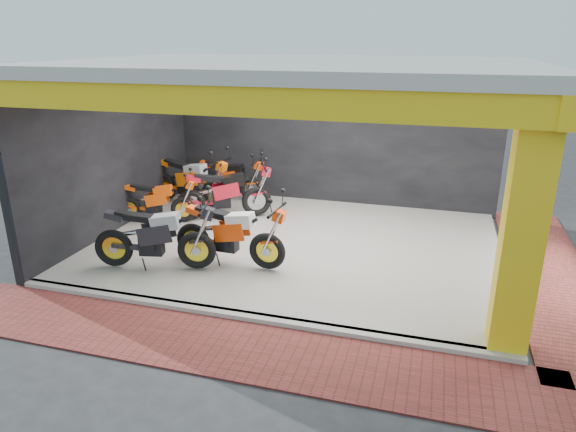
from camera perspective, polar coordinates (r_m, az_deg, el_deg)
name	(u,v)px	position (r m, az deg, el deg)	size (l,w,h in m)	color
ground	(266,290)	(8.89, -2.51, -8.18)	(80.00, 80.00, 0.00)	#2D2D30
showroom_floor	(297,245)	(10.61, 0.96, -3.19)	(8.00, 6.00, 0.10)	silver
showroom_ceiling	(298,66)	(9.83, 1.08, 16.34)	(8.40, 6.40, 0.20)	beige
back_wall	(330,137)	(13.04, 4.67, 8.78)	(8.20, 0.20, 3.50)	black
left_wall	(115,152)	(11.82, -18.66, 6.77)	(0.20, 6.20, 3.50)	black
corner_column	(523,231)	(7.20, 24.64, -1.55)	(0.50, 0.50, 3.50)	yellow
header_beam_front	(238,100)	(7.01, -5.60, 12.67)	(8.40, 0.30, 0.40)	yellow
header_beam_right	(531,88)	(9.60, 25.39, 12.70)	(0.30, 6.40, 0.40)	yellow
floor_kerb	(244,316)	(8.03, -4.90, -11.05)	(8.00, 0.20, 0.10)	silver
paver_front	(224,346)	(7.44, -7.11, -14.15)	(9.00, 1.40, 0.03)	maroon
paver_right	(551,275)	(10.53, 27.15, -5.81)	(1.40, 7.00, 0.03)	maroon
moto_hero	(267,234)	(9.10, -2.35, -1.98)	(2.30, 0.85, 1.41)	#FF430A
moto_row_a	(195,232)	(9.25, -10.24, -1.82)	(2.35, 0.87, 1.44)	black
moto_row_b	(256,187)	(11.94, -3.55, 3.21)	(2.32, 0.86, 1.42)	red
moto_row_c	(182,198)	(11.79, -11.65, 2.00)	(1.91, 0.71, 1.17)	#F3500A
moto_row_d	(251,178)	(13.04, -4.10, 4.27)	(2.11, 0.78, 1.29)	#F1440A
moto_row_e	(214,181)	(12.51, -8.24, 3.92)	(2.42, 0.90, 1.48)	orange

